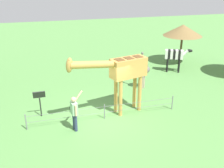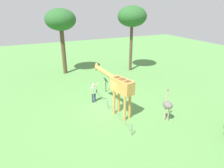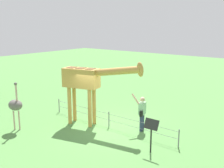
% 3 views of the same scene
% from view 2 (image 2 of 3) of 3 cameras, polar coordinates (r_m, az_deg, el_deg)
% --- Properties ---
extents(ground_plane, '(60.00, 60.00, 0.00)m').
position_cam_2_polar(ground_plane, '(14.51, -0.64, -7.21)').
color(ground_plane, '#568E47').
extents(giraffe, '(3.92, 1.44, 3.20)m').
position_cam_2_polar(giraffe, '(12.86, 1.98, -0.53)').
color(giraffe, '#C69347').
rests_on(giraffe, ground_plane).
extents(visitor, '(0.61, 0.57, 1.74)m').
position_cam_2_polar(visitor, '(15.07, -5.44, -2.28)').
color(visitor, navy).
rests_on(visitor, ground_plane).
extents(ostrich, '(0.70, 0.56, 2.25)m').
position_cam_2_polar(ostrich, '(12.98, 16.18, -6.06)').
color(ostrich, '#CC9E93').
rests_on(ostrich, ground_plane).
extents(tree_east, '(3.15, 3.15, 7.15)m').
position_cam_2_polar(tree_east, '(22.01, 5.99, 19.14)').
color(tree_east, brown).
rests_on(tree_east, ground_plane).
extents(tree_northeast, '(3.18, 3.18, 6.91)m').
position_cam_2_polar(tree_northeast, '(21.43, -15.03, 17.64)').
color(tree_northeast, brown).
rests_on(tree_northeast, ground_plane).
extents(info_sign, '(0.56, 0.21, 1.32)m').
position_cam_2_polar(info_sign, '(16.79, -1.87, 0.64)').
color(info_sign, black).
rests_on(info_sign, ground_plane).
extents(wire_fence, '(7.05, 0.05, 0.75)m').
position_cam_2_polar(wire_fence, '(14.25, -1.24, -5.93)').
color(wire_fence, slate).
rests_on(wire_fence, ground_plane).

